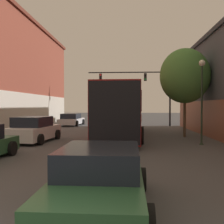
{
  "coord_description": "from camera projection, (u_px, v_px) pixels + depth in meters",
  "views": [
    {
      "loc": [
        1.93,
        -2.46,
        2.15
      ],
      "look_at": [
        0.87,
        14.46,
        1.75
      ],
      "focal_mm": 42.0,
      "sensor_mm": 36.0,
      "label": 1
    }
  ],
  "objects": [
    {
      "name": "street_tree_near",
      "position": [
        185.0,
        76.0,
        18.11
      ],
      "size": [
        3.44,
        3.1,
        6.12
      ],
      "color": "brown",
      "rests_on": "ground_plane"
    },
    {
      "name": "hatchback_foreground",
      "position": [
        99.0,
        179.0,
        5.5
      ],
      "size": [
        2.11,
        3.96,
        1.26
      ],
      "rotation": [
        0.0,
        0.0,
        1.56
      ],
      "color": "#285633",
      "rests_on": "ground_plane"
    },
    {
      "name": "parked_car_left_mid",
      "position": [
        34.0,
        130.0,
        15.71
      ],
      "size": [
        2.46,
        4.29,
        1.51
      ],
      "rotation": [
        0.0,
        0.0,
        1.47
      ],
      "color": "silver",
      "rests_on": "ground_plane"
    },
    {
      "name": "street_lamp",
      "position": [
        202.0,
        92.0,
        14.4
      ],
      "size": [
        0.35,
        0.35,
        4.68
      ],
      "color": "#233323",
      "rests_on": "ground_plane"
    },
    {
      "name": "traffic_signal_gantry",
      "position": [
        144.0,
        84.0,
        27.89
      ],
      "size": [
        8.81,
        0.36,
        6.04
      ],
      "color": "black",
      "rests_on": "ground_plane"
    },
    {
      "name": "bus",
      "position": [
        122.0,
        109.0,
        18.76
      ],
      "size": [
        3.17,
        12.95,
        3.41
      ],
      "rotation": [
        0.0,
        0.0,
        1.54
      ],
      "color": "maroon",
      "rests_on": "ground_plane"
    },
    {
      "name": "lane_center_line",
      "position": [
        99.0,
        138.0,
        17.42
      ],
      "size": [
        0.14,
        41.66,
        0.01
      ],
      "color": "silver",
      "rests_on": "ground_plane"
    },
    {
      "name": "parked_car_left_near",
      "position": [
        71.0,
        120.0,
        28.95
      ],
      "size": [
        2.36,
        4.74,
        1.31
      ],
      "rotation": [
        0.0,
        0.0,
        1.51
      ],
      "color": "silver",
      "rests_on": "ground_plane"
    }
  ]
}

